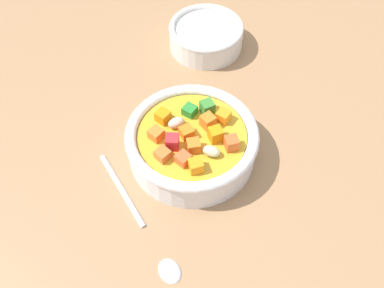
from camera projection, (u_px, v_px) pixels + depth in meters
ground_plane at (192, 158)px, 61.50cm from camera, size 140.00×140.00×2.00cm
soup_bowl_main at (192, 142)px, 58.44cm from camera, size 17.56×17.56×6.22cm
spoon at (145, 228)px, 53.59cm from camera, size 19.09×10.49×0.91cm
side_bowl_small at (206, 35)px, 72.37cm from camera, size 12.14×12.14×4.28cm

